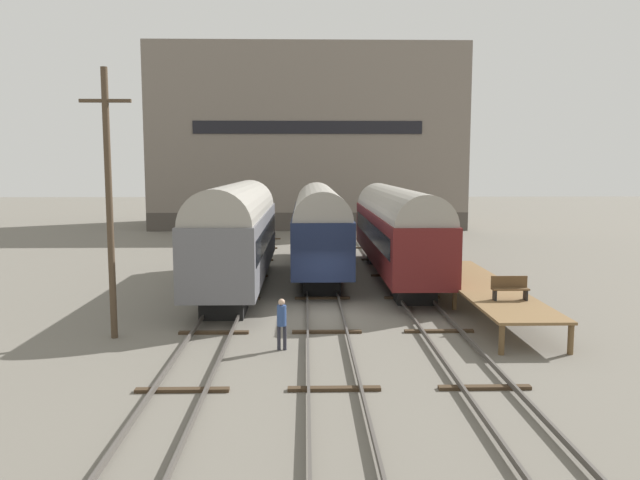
# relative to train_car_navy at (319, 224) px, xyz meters

# --- Properties ---
(ground_plane) EXTENTS (200.00, 200.00, 0.00)m
(ground_plane) POSITION_rel_train_car_navy_xyz_m (0.00, -10.28, -2.88)
(ground_plane) COLOR #6B665B
(track_left) EXTENTS (2.60, 60.00, 0.26)m
(track_left) POSITION_rel_train_car_navy_xyz_m (-4.22, -10.28, -2.74)
(track_left) COLOR #4C4742
(track_left) RESTS_ON ground
(track_middle) EXTENTS (2.60, 60.00, 0.26)m
(track_middle) POSITION_rel_train_car_navy_xyz_m (0.00, -10.28, -2.74)
(track_middle) COLOR #4C4742
(track_middle) RESTS_ON ground
(track_right) EXTENTS (2.60, 60.00, 0.26)m
(track_right) POSITION_rel_train_car_navy_xyz_m (4.22, -10.28, -2.74)
(track_right) COLOR #4C4742
(track_right) RESTS_ON ground
(train_car_navy) EXTENTS (2.97, 16.80, 5.07)m
(train_car_navy) POSITION_rel_train_car_navy_xyz_m (0.00, 0.00, 0.00)
(train_car_navy) COLOR black
(train_car_navy) RESTS_ON ground
(train_car_maroon) EXTENTS (2.91, 18.10, 5.04)m
(train_car_maroon) POSITION_rel_train_car_navy_xyz_m (4.22, -1.76, -0.00)
(train_car_maroon) COLOR black
(train_car_maroon) RESTS_ON ground
(train_car_grey) EXTENTS (3.07, 15.73, 5.36)m
(train_car_grey) POSITION_rel_train_car_navy_xyz_m (-4.22, -5.06, 0.16)
(train_car_grey) COLOR black
(train_car_grey) RESTS_ON ground
(station_platform) EXTENTS (2.61, 13.37, 1.12)m
(station_platform) POSITION_rel_train_car_navy_xyz_m (6.84, -9.56, -1.85)
(station_platform) COLOR brown
(station_platform) RESTS_ON ground
(bench) EXTENTS (1.40, 0.40, 0.91)m
(bench) POSITION_rel_train_car_navy_xyz_m (7.03, -12.72, -1.28)
(bench) COLOR brown
(bench) RESTS_ON station_platform
(person_worker) EXTENTS (0.32, 0.32, 1.77)m
(person_worker) POSITION_rel_train_car_navy_xyz_m (-1.60, -15.38, -1.81)
(person_worker) COLOR #282833
(person_worker) RESTS_ON ground
(utility_pole) EXTENTS (1.80, 0.24, 9.63)m
(utility_pole) POSITION_rel_train_car_navy_xyz_m (-7.76, -13.72, 2.10)
(utility_pole) COLOR #473828
(utility_pole) RESTS_ON ground
(warehouse_building) EXTENTS (30.77, 13.60, 17.84)m
(warehouse_building) POSITION_rel_train_car_navy_xyz_m (-0.55, 30.08, 6.04)
(warehouse_building) COLOR #46403A
(warehouse_building) RESTS_ON ground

